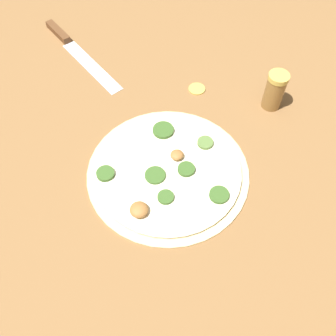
{
  "coord_description": "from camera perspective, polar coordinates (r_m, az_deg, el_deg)",
  "views": [
    {
      "loc": [
        -0.43,
        -0.17,
        0.69
      ],
      "look_at": [
        0.0,
        0.0,
        0.02
      ],
      "focal_mm": 42.0,
      "sensor_mm": 36.0,
      "label": 1
    }
  ],
  "objects": [
    {
      "name": "pizza",
      "position": [
        0.83,
        -0.04,
        -0.49
      ],
      "size": [
        0.34,
        0.34,
        0.03
      ],
      "color": "beige",
      "rests_on": "ground_plane"
    },
    {
      "name": "spice_jar",
      "position": [
        0.95,
        15.23,
        10.8
      ],
      "size": [
        0.05,
        0.05,
        0.1
      ],
      "color": "olive",
      "rests_on": "ground_plane"
    },
    {
      "name": "knife",
      "position": [
        1.14,
        -14.08,
        17.09
      ],
      "size": [
        0.19,
        0.31,
        0.02
      ],
      "rotation": [
        0.0,
        0.0,
        4.19
      ],
      "color": "silver",
      "rests_on": "ground_plane"
    },
    {
      "name": "loose_cap",
      "position": [
        0.99,
        4.22,
        11.45
      ],
      "size": [
        0.04,
        0.04,
        0.01
      ],
      "color": "gold",
      "rests_on": "ground_plane"
    },
    {
      "name": "ground_plane",
      "position": [
        0.83,
        0.0,
        -0.7
      ],
      "size": [
        3.0,
        3.0,
        0.0
      ],
      "primitive_type": "plane",
      "color": "brown"
    }
  ]
}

